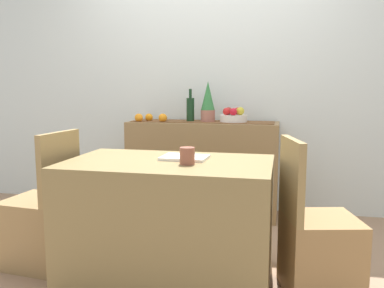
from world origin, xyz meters
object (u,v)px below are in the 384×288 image
Objects in this scene: sideboard_console at (203,168)px; chair_by_corner at (318,249)px; fruit_bowl at (233,118)px; open_book at (185,158)px; potted_plant at (208,102)px; chair_near_window at (42,226)px; coffee_cup at (187,156)px; wine_bottle at (190,109)px; dining_table at (169,220)px.

chair_by_corner is (0.93, -1.32, -0.17)m from sideboard_console.
chair_by_corner is (0.65, -1.32, -0.64)m from fruit_bowl.
fruit_bowl reaches higher than chair_by_corner.
sideboard_console is 4.89× the size of open_book.
potted_plant reaches higher than sideboard_console.
chair_near_window is at bearing -123.85° from potted_plant.
sideboard_console is 0.62m from potted_plant.
open_book is at bearing -84.16° from sideboard_console.
coffee_cup is at bearing -94.02° from fruit_bowl.
sideboard_console reaches higher than open_book.
potted_plant is 1.77m from chair_by_corner.
wine_bottle is 1.07× the size of open_book.
potted_plant is (0.16, -0.00, 0.07)m from wine_bottle.
coffee_cup is at bearing -82.59° from sideboard_console.
fruit_bowl is at bearing 0.00° from potted_plant.
coffee_cup is (0.18, -1.40, 0.36)m from sideboard_console.
chair_near_window and chair_by_corner have the same top height.
coffee_cup is 0.11× the size of chair_near_window.
wine_bottle is 0.18m from potted_plant.
fruit_bowl is at bearing 85.98° from coffee_cup.
wine_bottle is at bearing 180.00° from potted_plant.
sideboard_console is 0.56m from wine_bottle.
chair_near_window is (-0.84, -1.32, -0.17)m from sideboard_console.
wine_bottle is 0.33× the size of chair_by_corner.
chair_near_window is at bearing -130.32° from fruit_bowl.
chair_near_window is at bearing 179.92° from chair_by_corner.
coffee_cup is at bearing -4.61° from chair_near_window.
potted_plant is 0.41× the size of chair_near_window.
potted_plant is (-0.23, 0.00, 0.14)m from fruit_bowl.
sideboard_console is at bearing 180.00° from potted_plant.
fruit_bowl is 0.27m from potted_plant.
dining_table is (0.16, -1.31, -0.61)m from wine_bottle.
coffee_cup is (0.06, -0.17, 0.04)m from open_book.
fruit_bowl is 0.81× the size of wine_bottle.
dining_table is 4.42× the size of open_book.
wine_bottle is (-0.40, 0.00, 0.08)m from fruit_bowl.
fruit_bowl reaches higher than open_book.
wine_bottle reaches higher than chair_by_corner.
potted_plant is at bearing 96.34° from open_book.
chair_near_window is (-0.96, -0.09, -0.48)m from open_book.
open_book is 2.82× the size of coffee_cup.
potted_plant is 1.27m from open_book.
dining_table is (0.00, -1.31, -0.68)m from potted_plant.
wine_bottle is 1.44m from coffee_cup.
wine_bottle is at bearing 103.79° from open_book.
fruit_bowl is at bearing -0.00° from wine_bottle.
potted_plant is 0.30× the size of dining_table.
potted_plant reaches higher than open_book.
potted_plant is 1.77m from chair_near_window.
chair_near_window is (-1.12, -1.32, -0.64)m from fruit_bowl.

